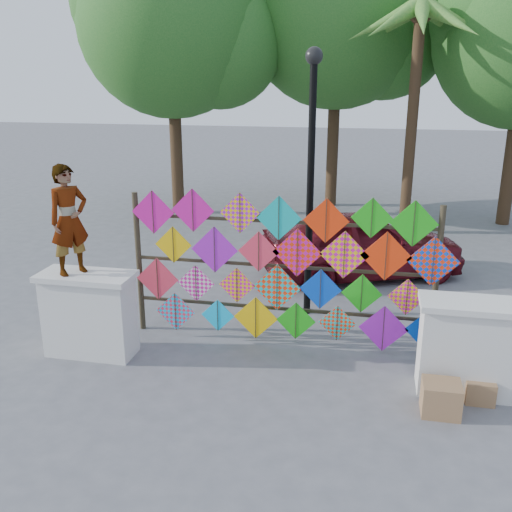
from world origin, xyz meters
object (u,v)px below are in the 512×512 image
object	(u,v)px
sedan	(362,244)
vendor_woman	(69,220)
lamppost	(311,161)
kite_rack	(286,269)

from	to	relation	value
sedan	vendor_woman	bearing A→B (deg)	114.32
sedan	lamppost	world-z (taller)	lamppost
kite_rack	lamppost	world-z (taller)	lamppost
sedan	lamppost	xyz separation A→B (m)	(-0.88, -2.16, 1.99)
kite_rack	sedan	distance (m)	3.63
kite_rack	sedan	bearing A→B (deg)	72.69
vendor_woman	lamppost	distance (m)	3.91
vendor_woman	lamppost	world-z (taller)	lamppost
lamppost	sedan	bearing A→B (deg)	67.89
vendor_woman	sedan	distance (m)	6.11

